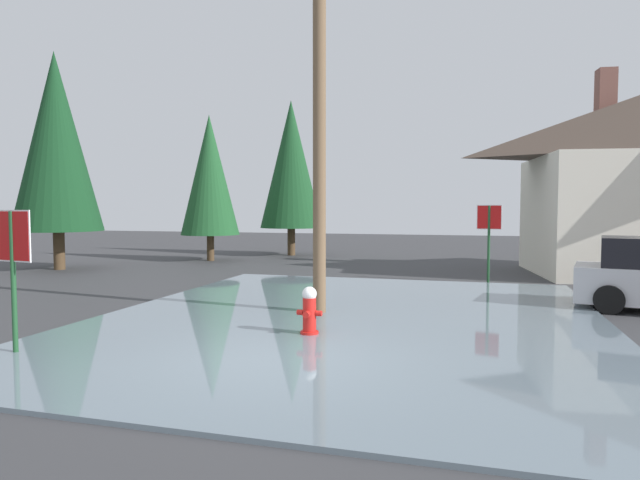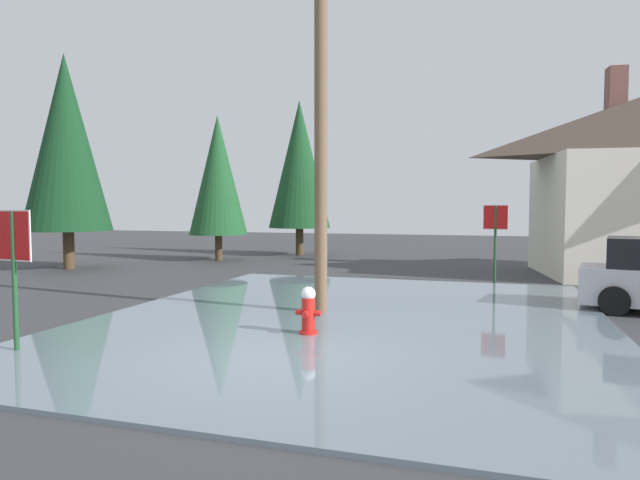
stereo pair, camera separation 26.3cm
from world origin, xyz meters
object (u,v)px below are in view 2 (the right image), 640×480
(pine_tree_tall_left, at_px, (218,175))
(pine_tree_mid_left, at_px, (66,143))
(utility_pole, at_px, (321,97))
(fire_hydrant, at_px, (308,312))
(stop_sign_far, at_px, (495,227))
(stop_sign_near, at_px, (14,251))
(pine_tree_short_left, at_px, (299,165))

(pine_tree_tall_left, xyz_separation_m, pine_tree_mid_left, (-3.88, -4.70, 1.03))
(utility_pole, xyz_separation_m, pine_tree_mid_left, (-11.83, 5.75, 0.08))
(fire_hydrant, bearing_deg, pine_tree_tall_left, 123.75)
(stop_sign_far, bearing_deg, stop_sign_near, -124.58)
(pine_tree_tall_left, bearing_deg, pine_tree_mid_left, -129.56)
(utility_pole, xyz_separation_m, pine_tree_tall_left, (-7.95, 10.45, -0.95))
(stop_sign_near, bearing_deg, stop_sign_far, 55.42)
(fire_hydrant, height_order, stop_sign_far, stop_sign_far)
(fire_hydrant, xyz_separation_m, pine_tree_mid_left, (-12.22, 7.78, 4.32))
(stop_sign_near, bearing_deg, utility_pole, 50.40)
(stop_sign_near, xyz_separation_m, stop_sign_far, (7.37, 10.69, 0.08))
(stop_sign_near, bearing_deg, pine_tree_tall_left, 105.86)
(pine_tree_mid_left, relative_size, pine_tree_short_left, 1.08)
(fire_hydrant, distance_m, pine_tree_tall_left, 15.36)
(stop_sign_near, relative_size, fire_hydrant, 2.50)
(stop_sign_far, height_order, pine_tree_tall_left, pine_tree_tall_left)
(pine_tree_mid_left, bearing_deg, stop_sign_near, -51.54)
(fire_hydrant, height_order, pine_tree_tall_left, pine_tree_tall_left)
(pine_tree_mid_left, bearing_deg, stop_sign_far, 1.69)
(pine_tree_tall_left, bearing_deg, stop_sign_near, -74.14)
(stop_sign_far, relative_size, pine_tree_short_left, 0.32)
(pine_tree_short_left, bearing_deg, stop_sign_near, -84.77)
(fire_hydrant, relative_size, stop_sign_far, 0.38)
(stop_sign_far, relative_size, pine_tree_mid_left, 0.30)
(fire_hydrant, relative_size, pine_tree_mid_left, 0.11)
(pine_tree_mid_left, height_order, pine_tree_short_left, pine_tree_mid_left)
(stop_sign_near, distance_m, stop_sign_far, 12.98)
(pine_tree_mid_left, distance_m, pine_tree_short_left, 10.47)
(stop_sign_far, bearing_deg, fire_hydrant, -111.68)
(stop_sign_far, xyz_separation_m, pine_tree_short_left, (-9.06, 7.80, 2.70))
(stop_sign_far, xyz_separation_m, pine_tree_mid_left, (-15.49, -0.46, 3.04))
(stop_sign_near, distance_m, pine_tree_tall_left, 15.66)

